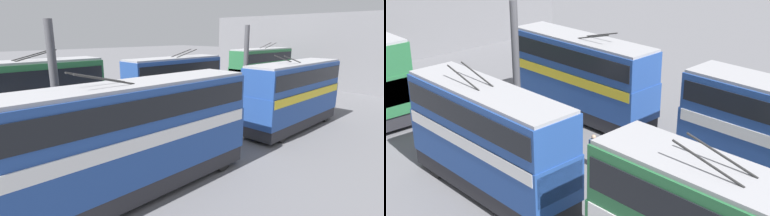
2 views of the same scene
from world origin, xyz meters
The scene contains 5 objects.
support_column_far centered at (18.18, 0.00, 3.63)m, with size 0.71×0.71×7.50m.
bus_left_far centered at (17.89, -4.55, 2.76)m, with size 9.73×2.54×5.48m.
bus_right_mid centered at (14.33, 4.55, 2.78)m, with size 9.09×2.54×5.51m.
person_aisle_midway centered at (12.87, -0.41, 0.89)m, with size 0.27×0.44×1.69m.
oil_drum centered at (7.78, -1.60, 0.40)m, with size 0.58×0.58×0.80m.
Camera 2 is at (-3.28, 16.41, 12.31)m, focal length 50.00 mm.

